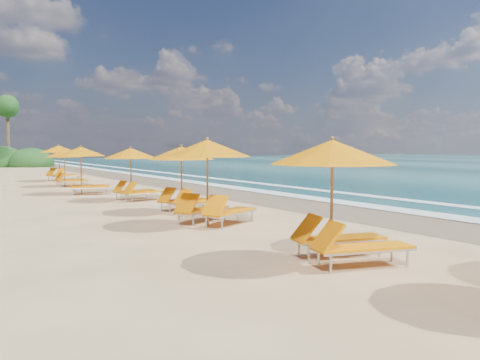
{
  "coord_description": "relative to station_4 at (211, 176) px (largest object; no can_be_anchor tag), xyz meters",
  "views": [
    {
      "loc": [
        -9.06,
        -14.11,
        2.38
      ],
      "look_at": [
        0.0,
        0.0,
        1.2
      ],
      "focal_mm": 36.83,
      "sensor_mm": 36.0,
      "label": 1
    }
  ],
  "objects": [
    {
      "name": "station_7",
      "position": [
        -0.59,
        11.54,
        -0.13
      ],
      "size": [
        3.02,
        2.94,
        2.39
      ],
      "rotation": [
        0.0,
        0.0,
        -0.3
      ],
      "color": "olive",
      "rests_on": "ground"
    },
    {
      "name": "station_5",
      "position": [
        0.64,
        3.0,
        -0.12
      ],
      "size": [
        2.93,
        2.82,
        2.41
      ],
      "rotation": [
        0.0,
        0.0,
        0.21
      ],
      "color": "olive",
      "rests_on": "ground"
    },
    {
      "name": "ground",
      "position": [
        1.87,
        1.32,
        -1.47
      ],
      "size": [
        160.0,
        160.0,
        0.0
      ],
      "primitive_type": "plane",
      "color": "#D5B07D",
      "rests_on": "ground"
    },
    {
      "name": "surf_foam",
      "position": [
        8.57,
        1.32,
        -1.44
      ],
      "size": [
        4.0,
        160.0,
        0.01
      ],
      "color": "white",
      "rests_on": "ground"
    },
    {
      "name": "wet_sand",
      "position": [
        5.87,
        1.32,
        -1.47
      ],
      "size": [
        4.0,
        160.0,
        0.01
      ],
      "primitive_type": "cube",
      "color": "olive",
      "rests_on": "ground"
    },
    {
      "name": "station_8",
      "position": [
        -0.2,
        16.65,
        -0.24
      ],
      "size": [
        2.37,
        2.19,
        2.19
      ],
      "rotation": [
        0.0,
        0.0,
        -0.01
      ],
      "color": "olive",
      "rests_on": "ground"
    },
    {
      "name": "station_4",
      "position": [
        0.0,
        0.0,
        0.0
      ],
      "size": [
        3.45,
        3.44,
        2.63
      ],
      "rotation": [
        0.0,
        0.0,
        0.44
      ],
      "color": "olive",
      "rests_on": "ground"
    },
    {
      "name": "station_6",
      "position": [
        0.45,
        7.57,
        -0.16
      ],
      "size": [
        2.75,
        2.61,
        2.34
      ],
      "rotation": [
        0.0,
        0.0,
        0.15
      ],
      "color": "olive",
      "rests_on": "ground"
    },
    {
      "name": "station_3",
      "position": [
        -0.15,
        -5.58,
        -0.03
      ],
      "size": [
        3.22,
        3.13,
        2.56
      ],
      "rotation": [
        0.0,
        0.0,
        -0.29
      ],
      "color": "olive",
      "rests_on": "ground"
    },
    {
      "name": "station_9",
      "position": [
        0.56,
        21.47,
        -0.1
      ],
      "size": [
        3.17,
        3.12,
        2.45
      ],
      "rotation": [
        0.0,
        0.0,
        0.37
      ],
      "color": "olive",
      "rests_on": "ground"
    }
  ]
}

